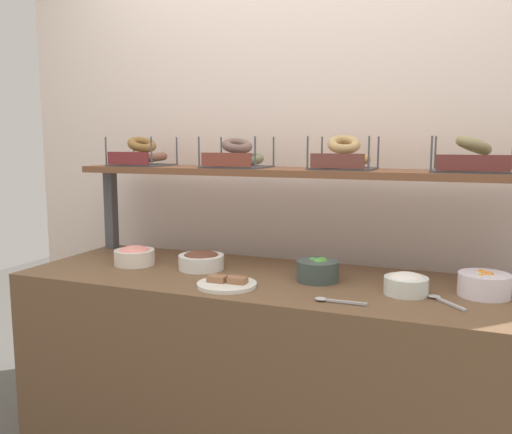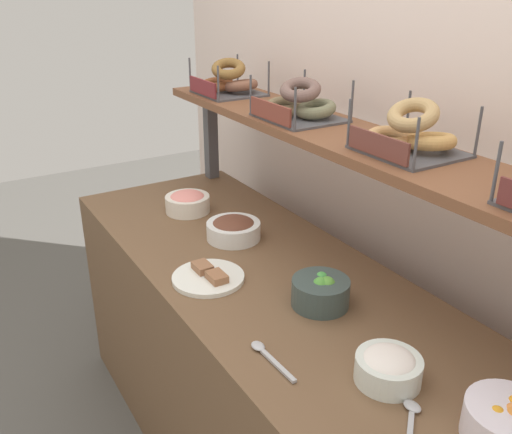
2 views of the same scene
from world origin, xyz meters
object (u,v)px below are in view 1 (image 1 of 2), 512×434
(bowl_lox_spread, at_px, (134,255))
(bowl_veggie_mix, at_px, (318,270))
(serving_spoon_near_plate, at_px, (332,300))
(bagel_basket_everything, at_px, (472,160))
(bagel_basket_sesame, at_px, (343,158))
(serving_plate_white, at_px, (227,284))
(bagel_basket_cinnamon_raisin, at_px, (142,156))
(bowl_cream_cheese, at_px, (406,283))
(bowl_chocolate_spread, at_px, (201,260))
(bagel_basket_poppy, at_px, (236,157))
(bowl_fruit_salad, at_px, (484,284))
(serving_spoon_by_edge, at_px, (441,300))

(bowl_lox_spread, bearing_deg, bowl_veggie_mix, 2.43)
(serving_spoon_near_plate, bearing_deg, bagel_basket_everything, 50.07)
(bagel_basket_sesame, bearing_deg, bowl_lox_spread, -161.61)
(serving_plate_white, relative_size, bagel_basket_cinnamon_raisin, 0.87)
(bowl_cream_cheese, relative_size, bagel_basket_everything, 0.52)
(bowl_chocolate_spread, relative_size, serving_spoon_near_plate, 1.08)
(bowl_chocolate_spread, bearing_deg, bagel_basket_cinnamon_raisin, 152.69)
(bagel_basket_cinnamon_raisin, bearing_deg, bagel_basket_poppy, -0.33)
(serving_plate_white, distance_m, bagel_basket_cinnamon_raisin, 0.92)
(bowl_lox_spread, distance_m, bowl_chocolate_spread, 0.32)
(bowl_fruit_salad, relative_size, serving_spoon_near_plate, 0.99)
(bowl_cream_cheese, height_order, serving_spoon_by_edge, bowl_cream_cheese)
(bowl_chocolate_spread, relative_size, bowl_fruit_salad, 1.09)
(bowl_lox_spread, xyz_separation_m, bagel_basket_sesame, (0.87, 0.29, 0.44))
(bowl_cream_cheese, height_order, bagel_basket_everything, bagel_basket_everything)
(bagel_basket_cinnamon_raisin, xyz_separation_m, bagel_basket_poppy, (0.51, -0.00, -0.00))
(bowl_veggie_mix, bearing_deg, bowl_lox_spread, -177.57)
(bowl_lox_spread, height_order, bagel_basket_cinnamon_raisin, bagel_basket_cinnamon_raisin)
(serving_spoon_near_plate, bearing_deg, bagel_basket_sesame, 99.81)
(serving_spoon_near_plate, distance_m, bagel_basket_sesame, 0.71)
(bowl_lox_spread, bearing_deg, bowl_fruit_salad, 1.95)
(bowl_veggie_mix, bearing_deg, bowl_chocolate_spread, 179.94)
(bowl_veggie_mix, distance_m, serving_spoon_near_plate, 0.29)
(bowl_cream_cheese, relative_size, serving_plate_white, 0.69)
(bowl_lox_spread, height_order, serving_spoon_by_edge, bowl_lox_spread)
(serving_plate_white, height_order, bagel_basket_cinnamon_raisin, bagel_basket_cinnamon_raisin)
(serving_plate_white, bearing_deg, serving_spoon_by_edge, 7.25)
(bagel_basket_sesame, bearing_deg, bagel_basket_poppy, -176.59)
(bowl_chocolate_spread, bearing_deg, bagel_basket_everything, 12.70)
(bowl_cream_cheese, bearing_deg, bowl_veggie_mix, 169.17)
(serving_spoon_near_plate, relative_size, bagel_basket_poppy, 0.63)
(serving_plate_white, distance_m, bagel_basket_everything, 1.07)
(bowl_veggie_mix, height_order, bagel_basket_cinnamon_raisin, bagel_basket_cinnamon_raisin)
(bagel_basket_poppy, bearing_deg, bagel_basket_everything, 0.88)
(bowl_lox_spread, distance_m, bowl_veggie_mix, 0.84)
(bowl_fruit_salad, bearing_deg, bagel_basket_cinnamon_raisin, 172.22)
(bowl_cream_cheese, xyz_separation_m, bagel_basket_poppy, (-0.80, 0.29, 0.44))
(bowl_lox_spread, bearing_deg, bagel_basket_cinnamon_raisin, 115.06)
(bowl_veggie_mix, height_order, serving_spoon_by_edge, bowl_veggie_mix)
(bowl_veggie_mix, xyz_separation_m, serving_spoon_near_plate, (0.12, -0.26, -0.04))
(bowl_veggie_mix, relative_size, bagel_basket_poppy, 0.59)
(bowl_lox_spread, xyz_separation_m, bagel_basket_everything, (1.38, 0.28, 0.43))
(bagel_basket_sesame, bearing_deg, bowl_fruit_salad, -22.71)
(bowl_lox_spread, bearing_deg, bagel_basket_sesame, 18.39)
(bagel_basket_poppy, distance_m, bagel_basket_everything, 1.00)
(bowl_fruit_salad, xyz_separation_m, bowl_veggie_mix, (-0.61, -0.01, 0.00))
(bowl_veggie_mix, bearing_deg, bagel_basket_poppy, 153.41)
(bowl_fruit_salad, xyz_separation_m, serving_spoon_near_plate, (-0.49, -0.28, -0.04))
(bowl_cream_cheese, bearing_deg, serving_spoon_by_edge, -21.62)
(serving_spoon_near_plate, distance_m, bagel_basket_cinnamon_raisin, 1.28)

